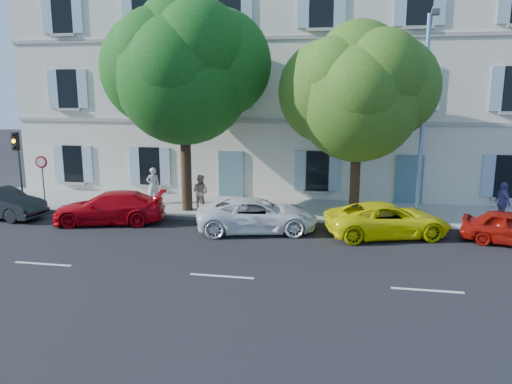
% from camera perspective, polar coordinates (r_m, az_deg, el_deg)
% --- Properties ---
extents(ground, '(90.00, 90.00, 0.00)m').
position_cam_1_polar(ground, '(19.12, -0.96, -5.32)').
color(ground, black).
extents(sidewalk, '(36.00, 4.50, 0.15)m').
position_cam_1_polar(sidewalk, '(23.32, 1.19, -1.99)').
color(sidewalk, '#A09E96').
rests_on(sidewalk, ground).
extents(kerb, '(36.00, 0.16, 0.16)m').
position_cam_1_polar(kerb, '(21.25, 0.25, -3.34)').
color(kerb, '#9E998E').
rests_on(kerb, ground).
extents(building, '(28.00, 7.00, 12.00)m').
position_cam_1_polar(building, '(28.35, 3.16, 12.51)').
color(building, beige).
rests_on(building, ground).
extents(car_dark_sedan, '(4.25, 1.99, 1.35)m').
position_cam_1_polar(car_dark_sedan, '(24.68, -27.18, -1.11)').
color(car_dark_sedan, black).
rests_on(car_dark_sedan, ground).
extents(car_red_coupe, '(4.95, 2.89, 1.35)m').
position_cam_1_polar(car_red_coupe, '(21.99, -16.42, -1.71)').
color(car_red_coupe, '#BE050E').
rests_on(car_red_coupe, ground).
extents(car_white_coupe, '(5.17, 3.24, 1.33)m').
position_cam_1_polar(car_white_coupe, '(19.88, 0.14, -2.66)').
color(car_white_coupe, white).
rests_on(car_white_coupe, ground).
extents(car_yellow_supercar, '(5.16, 3.47, 1.31)m').
position_cam_1_polar(car_yellow_supercar, '(19.87, 14.79, -3.09)').
color(car_yellow_supercar, '#F7F00A').
rests_on(car_yellow_supercar, ground).
extents(tree_left, '(5.99, 5.99, 9.28)m').
position_cam_1_polar(tree_left, '(22.49, -8.28, 12.94)').
color(tree_left, '#3A2819').
rests_on(tree_left, sidewalk).
extents(tree_right, '(5.09, 5.09, 7.85)m').
position_cam_1_polar(tree_right, '(20.89, 11.60, 10.34)').
color(tree_right, '#3A2819').
rests_on(tree_right, sidewalk).
extents(traffic_light, '(0.29, 0.40, 3.51)m').
position_cam_1_polar(traffic_light, '(25.48, -25.63, 4.01)').
color(traffic_light, '#383A3D').
rests_on(traffic_light, sidewalk).
extents(road_sign, '(0.57, 0.10, 2.45)m').
position_cam_1_polar(road_sign, '(24.94, -23.25, 2.26)').
color(road_sign, '#383A3D').
rests_on(road_sign, sidewalk).
extents(street_lamp, '(0.31, 1.77, 8.30)m').
position_cam_1_polar(street_lamp, '(20.79, 18.66, 9.06)').
color(street_lamp, '#7293BF').
rests_on(street_lamp, sidewalk).
extents(pedestrian_a, '(0.76, 0.70, 1.74)m').
position_cam_1_polar(pedestrian_a, '(24.58, -11.68, 0.74)').
color(pedestrian_a, silver).
rests_on(pedestrian_a, sidewalk).
extents(pedestrian_b, '(0.93, 0.82, 1.62)m').
position_cam_1_polar(pedestrian_b, '(22.98, -6.37, -0.00)').
color(pedestrian_b, tan).
rests_on(pedestrian_b, sidewalk).
extents(pedestrian_c, '(0.67, 1.08, 1.72)m').
position_cam_1_polar(pedestrian_c, '(22.83, 26.36, -1.12)').
color(pedestrian_c, '#5C5398').
rests_on(pedestrian_c, sidewalk).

